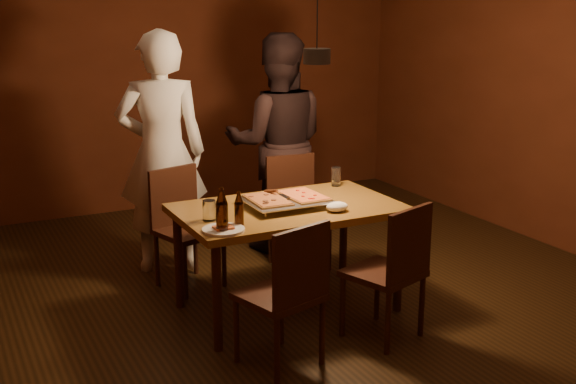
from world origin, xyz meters
name	(u,v)px	position (x,y,z in m)	size (l,w,h in m)	color
room_shell	(316,109)	(0.00, 0.00, 1.40)	(6.00, 6.00, 6.00)	#34200E
dining_table	(288,217)	(-0.21, 0.01, 0.68)	(1.50, 0.90, 0.75)	olive
chair_far_left	(182,216)	(-0.70, 0.80, 0.54)	(0.52, 0.52, 0.49)	#38190F
chair_far_right	(295,201)	(0.26, 0.81, 0.54)	(0.44, 0.44, 0.49)	#38190F
chair_near_left	(289,283)	(-0.59, -0.76, 0.54)	(0.52, 0.52, 0.49)	#38190F
chair_near_right	(395,261)	(0.17, -0.72, 0.54)	(0.53, 0.53, 0.49)	#38190F
pizza_tray	(286,202)	(-0.21, 0.03, 0.77)	(0.55, 0.45, 0.05)	silver
pizza_meat	(268,200)	(-0.34, 0.04, 0.81)	(0.23, 0.37, 0.02)	maroon
pizza_cheese	(303,195)	(-0.08, 0.03, 0.81)	(0.24, 0.38, 0.02)	gold
spatula	(283,196)	(-0.23, 0.05, 0.81)	(0.09, 0.24, 0.04)	silver
beer_bottle_a	(222,210)	(-0.82, -0.32, 0.89)	(0.07, 0.07, 0.28)	black
beer_bottle_b	(239,208)	(-0.67, -0.24, 0.86)	(0.06, 0.06, 0.22)	black
water_glass_left	(209,210)	(-0.80, -0.06, 0.82)	(0.08, 0.08, 0.13)	silver
water_glass_right	(336,177)	(0.37, 0.35, 0.82)	(0.07, 0.07, 0.14)	silver
plate_slice	(223,229)	(-0.80, -0.30, 0.76)	(0.26, 0.26, 0.03)	white
napkin	(337,207)	(0.03, -0.24, 0.78)	(0.15, 0.12, 0.06)	white
diner_white	(162,153)	(-0.72, 1.19, 0.95)	(0.69, 0.46, 1.90)	white
diner_dark	(278,144)	(0.31, 1.24, 0.93)	(0.90, 0.70, 1.85)	black
pendant_lamp	(317,55)	(0.00, 0.00, 1.76)	(0.18, 0.18, 1.10)	black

